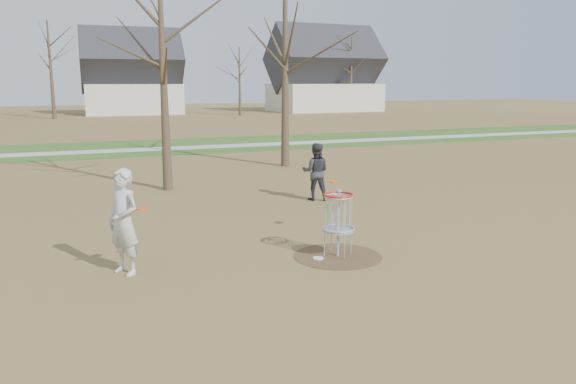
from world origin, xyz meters
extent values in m
plane|color=brown|center=(0.00, 0.00, 0.00)|extent=(160.00, 160.00, 0.00)
cube|color=#2D5119|center=(0.00, 21.00, 0.01)|extent=(160.00, 8.00, 0.01)
cube|color=#9E9E99|center=(0.00, 20.00, 0.01)|extent=(160.00, 1.50, 0.01)
cylinder|color=#47331E|center=(0.00, 0.00, 0.01)|extent=(1.80, 1.80, 0.01)
imported|color=silver|center=(-4.12, 0.52, 0.98)|extent=(0.79, 0.86, 1.97)
imported|color=#313236|center=(1.87, 5.26, 0.86)|extent=(1.03, 0.95, 1.71)
cylinder|color=white|center=(-0.45, -0.02, 0.02)|extent=(0.22, 0.22, 0.02)
cylinder|color=#EE4E0C|center=(0.64, 1.54, 1.25)|extent=(0.22, 0.22, 0.07)
cylinder|color=#FF460D|center=(-3.79, 0.33, 1.25)|extent=(0.22, 0.22, 0.02)
cylinder|color=#9EA3AD|center=(0.00, 0.00, 0.68)|extent=(0.05, 0.05, 1.35)
cylinder|color=#9EA3AD|center=(0.00, 0.00, 0.55)|extent=(0.64, 0.64, 0.04)
torus|color=#9EA3AD|center=(0.00, 0.00, 1.25)|extent=(0.60, 0.60, 0.04)
torus|color=red|center=(0.00, 0.00, 1.28)|extent=(0.60, 0.60, 0.04)
cone|color=#382B1E|center=(-2.00, 8.50, 3.75)|extent=(0.32, 0.32, 7.50)
cone|color=#382B1E|center=(3.50, 12.00, 4.25)|extent=(0.36, 0.36, 8.50)
cone|color=#382B1E|center=(-6.00, 48.00, 4.50)|extent=(0.40, 0.40, 9.00)
cone|color=#382B1E|center=(12.00, 47.00, 3.50)|extent=(0.32, 0.32, 7.00)
cone|color=#382B1E|center=(26.00, 49.00, 4.25)|extent=(0.38, 0.38, 8.50)
cube|color=silver|center=(2.00, 54.00, 1.60)|extent=(10.24, 7.34, 3.20)
pyramid|color=#2D2D33|center=(2.00, 54.00, 4.98)|extent=(10.74, 7.36, 3.55)
cube|color=silver|center=(24.00, 52.00, 1.60)|extent=(12.40, 8.62, 3.20)
pyramid|color=#2D2D33|center=(24.00, 52.00, 5.23)|extent=(13.00, 8.65, 4.06)
camera|label=1|loc=(-4.96, -9.84, 3.51)|focal=35.00mm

